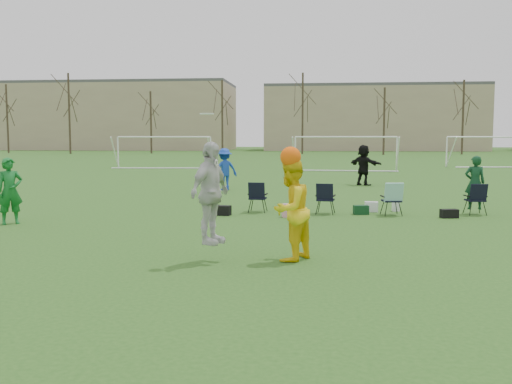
# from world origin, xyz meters

# --- Properties ---
(ground) EXTENTS (260.00, 260.00, 0.00)m
(ground) POSITION_xyz_m (0.00, 0.00, 0.00)
(ground) COLOR #27551A
(ground) RESTS_ON ground
(fielder_green_near) EXTENTS (0.80, 0.76, 1.84)m
(fielder_green_near) POSITION_xyz_m (-6.52, 4.89, 0.92)
(fielder_green_near) COLOR #126A26
(fielder_green_near) RESTS_ON ground
(fielder_blue) EXTENTS (1.40, 1.24, 1.89)m
(fielder_blue) POSITION_xyz_m (-2.24, 15.48, 0.94)
(fielder_blue) COLOR #1841B7
(fielder_blue) RESTS_ON ground
(fielder_black) EXTENTS (1.76, 1.74, 2.02)m
(fielder_black) POSITION_xyz_m (4.22, 18.78, 1.01)
(fielder_black) COLOR black
(fielder_black) RESTS_ON ground
(center_contest) EXTENTS (2.51, 1.55, 2.84)m
(center_contest) POSITION_xyz_m (0.73, 0.88, 1.16)
(center_contest) COLOR silver
(center_contest) RESTS_ON ground
(sideline_setup) EXTENTS (8.42, 2.02, 1.82)m
(sideline_setup) POSITION_xyz_m (3.90, 8.04, 0.55)
(sideline_setup) COLOR #103B20
(sideline_setup) RESTS_ON ground
(goal_left) EXTENTS (7.39, 0.76, 2.46)m
(goal_left) POSITION_xyz_m (-10.00, 34.00, 1.92)
(goal_left) COLOR white
(goal_left) RESTS_ON ground
(goal_mid) EXTENTS (7.40, 0.63, 2.46)m
(goal_mid) POSITION_xyz_m (4.00, 32.00, 1.92)
(goal_mid) COLOR white
(goal_mid) RESTS_ON ground
(goal_right) EXTENTS (7.35, 1.14, 2.46)m
(goal_right) POSITION_xyz_m (16.00, 38.00, 1.92)
(goal_right) COLOR white
(goal_right) RESTS_ON ground
(tree_line) EXTENTS (110.28, 3.28, 11.40)m
(tree_line) POSITION_xyz_m (0.24, 69.85, 5.09)
(tree_line) COLOR #382B21
(tree_line) RESTS_ON ground
(building_row) EXTENTS (126.00, 16.00, 13.00)m
(building_row) POSITION_xyz_m (6.73, 96.00, 5.99)
(building_row) COLOR tan
(building_row) RESTS_ON ground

